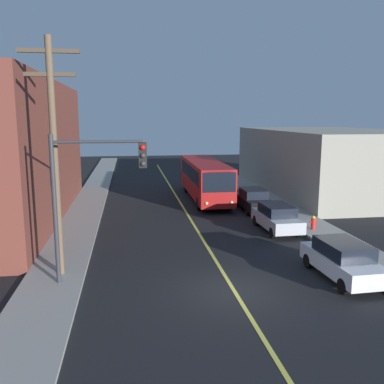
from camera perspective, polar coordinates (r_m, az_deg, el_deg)
name	(u,v)px	position (r m, az deg, el deg)	size (l,w,h in m)	color
ground_plane	(234,291)	(17.03, 5.82, -13.36)	(120.00, 120.00, 0.00)	black
sidewalk_left	(77,230)	(26.19, -15.52, -5.05)	(2.50, 90.00, 0.15)	gray
sidewalk_right	(304,221)	(28.31, 15.10, -3.89)	(2.50, 90.00, 0.15)	gray
lane_stripe_center	(185,210)	(31.12, -1.03, -2.41)	(0.16, 60.00, 0.01)	#D8CC4C
building_right_warehouse	(331,161)	(40.68, 18.52, 4.08)	(12.00, 20.50, 5.68)	gray
city_bus	(205,178)	(34.77, 1.74, 1.96)	(2.67, 12.18, 3.20)	maroon
parked_car_white	(343,260)	(19.00, 19.90, -8.68)	(1.96, 4.46, 1.62)	silver
parked_car_silver	(277,217)	(25.67, 11.52, -3.42)	(1.89, 4.43, 1.62)	#B7B7BC
parked_car_black	(253,199)	(30.97, 8.38, -1.00)	(1.89, 4.44, 1.62)	black
utility_pole_near	(54,148)	(18.05, -18.34, 5.76)	(2.40, 0.28, 9.82)	brown
traffic_signal_left_corner	(93,181)	(16.95, -13.34, 1.48)	(3.75, 0.48, 6.00)	#2D2D33
fire_hydrant	(313,222)	(26.10, 16.25, -3.99)	(0.44, 0.26, 0.84)	red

